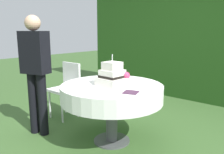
# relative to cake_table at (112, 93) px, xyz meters

# --- Properties ---
(ground_plane) EXTENTS (20.00, 20.00, 0.00)m
(ground_plane) POSITION_rel_cake_table_xyz_m (0.00, 0.00, -0.64)
(ground_plane) COLOR #3D602D
(foliage_hedge) EXTENTS (5.11, 0.68, 2.90)m
(foliage_hedge) POSITION_rel_cake_table_xyz_m (0.00, 2.71, 0.81)
(foliage_hedge) COLOR #234C19
(foliage_hedge) RESTS_ON ground_plane
(cake_table) EXTENTS (1.26, 1.26, 0.75)m
(cake_table) POSITION_rel_cake_table_xyz_m (0.00, 0.00, 0.00)
(cake_table) COLOR #4C4C51
(cake_table) RESTS_ON ground_plane
(wedding_cake) EXTENTS (0.33, 0.32, 0.38)m
(wedding_cake) POSITION_rel_cake_table_xyz_m (0.03, -0.02, 0.23)
(wedding_cake) COLOR white
(wedding_cake) RESTS_ON cake_table
(serving_plate_near) EXTENTS (0.13, 0.13, 0.01)m
(serving_plate_near) POSITION_rel_cake_table_xyz_m (0.38, 0.07, 0.12)
(serving_plate_near) COLOR white
(serving_plate_near) RESTS_ON cake_table
(serving_plate_far) EXTENTS (0.13, 0.13, 0.01)m
(serving_plate_far) POSITION_rel_cake_table_xyz_m (-0.38, -0.29, 0.12)
(serving_plate_far) COLOR white
(serving_plate_far) RESTS_ON cake_table
(serving_plate_left) EXTENTS (0.10, 0.10, 0.01)m
(serving_plate_left) POSITION_rel_cake_table_xyz_m (0.26, -0.37, 0.12)
(serving_plate_left) COLOR white
(serving_plate_left) RESTS_ON cake_table
(serving_plate_right) EXTENTS (0.14, 0.14, 0.01)m
(serving_plate_right) POSITION_rel_cake_table_xyz_m (0.29, 0.35, 0.12)
(serving_plate_right) COLOR white
(serving_plate_right) RESTS_ON cake_table
(napkin_stack) EXTENTS (0.19, 0.19, 0.01)m
(napkin_stack) POSITION_rel_cake_table_xyz_m (0.40, -0.15, 0.12)
(napkin_stack) COLOR #4C2D47
(napkin_stack) RESTS_ON cake_table
(garden_chair) EXTENTS (0.40, 0.40, 0.89)m
(garden_chair) POSITION_rel_cake_table_xyz_m (-1.14, 0.20, -0.10)
(garden_chair) COLOR white
(garden_chair) RESTS_ON ground_plane
(standing_person) EXTENTS (0.40, 0.30, 1.60)m
(standing_person) POSITION_rel_cake_table_xyz_m (-0.92, -0.48, 0.29)
(standing_person) COLOR black
(standing_person) RESTS_ON ground_plane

